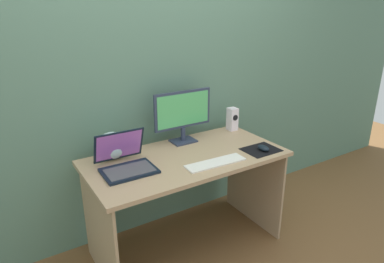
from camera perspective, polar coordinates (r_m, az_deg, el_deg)
ground_plane at (r=2.72m, az=-0.88°, el=-18.36°), size 8.00×8.00×0.00m
wall_back at (r=2.54m, az=-6.20°, el=10.05°), size 6.00×0.04×2.50m
desk at (r=2.40m, az=-0.95°, el=-7.51°), size 1.35×0.68×0.73m
monitor at (r=2.50m, az=-1.52°, el=3.00°), size 0.46×0.14×0.39m
speaker_right at (r=2.81m, az=6.73°, el=2.07°), size 0.07×0.08×0.19m
laptop at (r=2.18m, az=-10.99°, el=-5.02°), size 0.33×0.32×0.23m
fishbowl at (r=2.33m, az=-13.18°, el=-2.32°), size 0.19×0.19×0.19m
keyboard_external at (r=2.23m, az=3.94°, el=-5.21°), size 0.42×0.13×0.01m
mousepad at (r=2.48m, az=11.41°, el=-3.00°), size 0.25×0.20×0.00m
mouse at (r=2.46m, az=11.80°, el=-2.70°), size 0.06×0.10×0.04m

